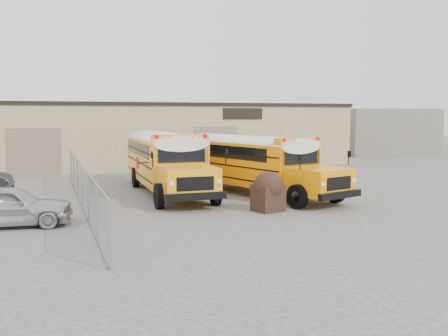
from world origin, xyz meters
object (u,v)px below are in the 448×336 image
object	(u,v)px
school_bus_right	(188,152)
tarp_bundle	(268,191)
car_silver	(8,206)
school_bus_left	(145,149)

from	to	relation	value
school_bus_right	tarp_bundle	world-z (taller)	school_bus_right
school_bus_right	car_silver	size ratio (longest dim) A/B	2.38
school_bus_left	school_bus_right	world-z (taller)	school_bus_left
school_bus_right	tarp_bundle	bearing A→B (deg)	-87.39
school_bus_right	school_bus_left	bearing A→B (deg)	129.56
school_bus_left	school_bus_right	xyz separation A→B (m)	(2.05, -2.48, -0.08)
school_bus_left	school_bus_right	size ratio (longest dim) A/B	1.03
school_bus_right	tarp_bundle	distance (m)	10.00
school_bus_right	car_silver	world-z (taller)	school_bus_right
school_bus_left	car_silver	world-z (taller)	school_bus_left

